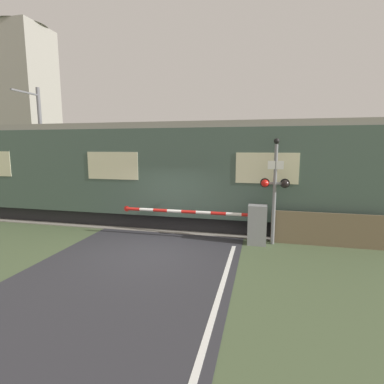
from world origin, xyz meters
TOP-DOWN VIEW (x-y plane):
  - ground_plane at (0.00, 0.00)m, footprint 80.00×80.00m
  - track_bed at (0.00, 3.52)m, footprint 36.00×3.20m
  - train at (-2.32, 3.52)m, footprint 20.77×2.89m
  - crossing_barrier at (2.82, 1.43)m, footprint 5.02×0.44m
  - signal_post at (3.66, 1.58)m, footprint 0.93×0.26m
  - catenary_pole at (-8.60, 5.88)m, footprint 0.20×1.90m
  - distant_building at (-21.65, 19.89)m, footprint 5.32×5.32m
  - roadside_fence at (5.43, 1.75)m, footprint 3.67×0.06m

SIDE VIEW (x-z plane):
  - ground_plane at x=0.00m, z-range 0.00..0.00m
  - track_bed at x=0.00m, z-range -0.04..0.09m
  - roadside_fence at x=5.43m, z-range 0.00..1.10m
  - crossing_barrier at x=2.82m, z-range 0.05..1.36m
  - signal_post at x=3.66m, z-range 0.23..3.69m
  - train at x=-2.32m, z-range 0.05..4.14m
  - catenary_pole at x=-8.60m, z-range 0.15..6.45m
  - distant_building at x=-21.65m, z-range 0.08..16.34m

